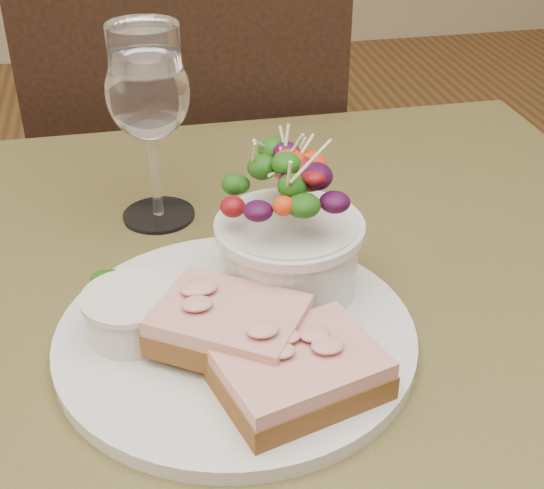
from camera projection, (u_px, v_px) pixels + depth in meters
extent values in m
cube|color=#443B1D|center=(265.00, 340.00, 0.61)|extent=(0.80, 0.80, 0.04)
cylinder|color=black|center=(441.00, 362.00, 1.15)|extent=(0.05, 0.05, 0.71)
cube|color=black|center=(202.00, 226.00, 1.31)|extent=(0.48, 0.48, 0.04)
cube|color=black|center=(189.00, 156.00, 1.03)|extent=(0.42, 0.11, 0.45)
cube|color=black|center=(208.00, 328.00, 1.43)|extent=(0.41, 0.41, 0.45)
cylinder|color=silver|center=(236.00, 337.00, 0.58)|extent=(0.27, 0.27, 0.01)
cube|color=#523016|center=(299.00, 378.00, 0.51)|extent=(0.13, 0.11, 0.02)
cube|color=beige|center=(300.00, 361.00, 0.51)|extent=(0.12, 0.10, 0.01)
cube|color=#523016|center=(230.00, 332.00, 0.54)|extent=(0.13, 0.12, 0.02)
cube|color=beige|center=(229.00, 315.00, 0.54)|extent=(0.13, 0.12, 0.01)
cylinder|color=silver|center=(130.00, 314.00, 0.56)|extent=(0.07, 0.07, 0.04)
cylinder|color=olive|center=(128.00, 298.00, 0.55)|extent=(0.06, 0.06, 0.01)
cylinder|color=silver|center=(289.00, 254.00, 0.61)|extent=(0.11, 0.11, 0.06)
ellipsoid|color=black|center=(290.00, 192.00, 0.58)|extent=(0.10, 0.10, 0.06)
ellipsoid|color=black|center=(123.00, 285.00, 0.61)|extent=(0.04, 0.04, 0.01)
sphere|color=maroon|center=(103.00, 289.00, 0.60)|extent=(0.02, 0.02, 0.02)
cylinder|color=white|center=(159.00, 215.00, 0.74)|extent=(0.07, 0.07, 0.00)
cylinder|color=white|center=(155.00, 172.00, 0.72)|extent=(0.01, 0.01, 0.09)
ellipsoid|color=white|center=(148.00, 91.00, 0.67)|extent=(0.08, 0.08, 0.09)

